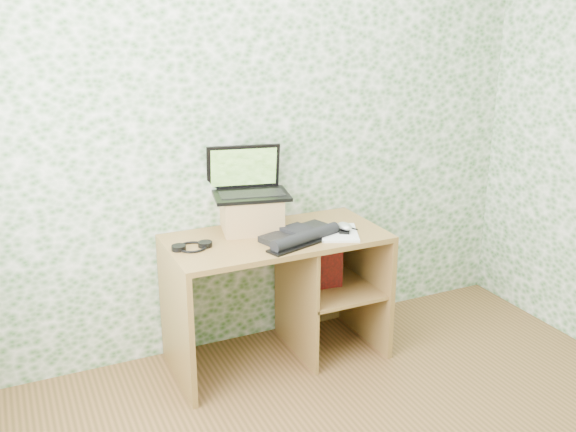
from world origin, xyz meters
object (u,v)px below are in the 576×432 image
riser (252,214)px  notepad (339,233)px  desk (287,277)px  laptop (248,184)px  keyboard (301,235)px

riser → notepad: bearing=-32.1°
riser → desk: bearing=-35.0°
riser → notepad: (0.41, -0.26, -0.09)m
desk → riser: size_ratio=3.70×
laptop → keyboard: (0.18, -0.30, -0.24)m
laptop → keyboard: laptop is taller
desk → notepad: bearing=-30.0°
laptop → notepad: size_ratio=1.60×
keyboard → notepad: size_ratio=1.72×
keyboard → laptop: bearing=104.0°
laptop → keyboard: 0.42m
riser → keyboard: (0.18, -0.25, -0.07)m
laptop → keyboard: bearing=-46.1°
desk → riser: 0.42m
riser → notepad: size_ratio=1.13×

